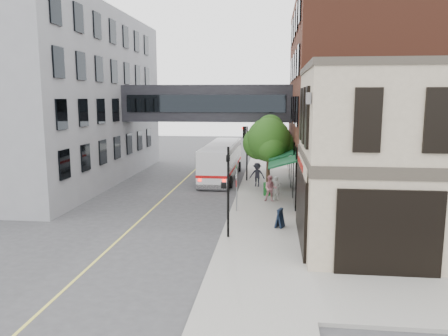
% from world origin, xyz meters
% --- Properties ---
extents(ground, '(120.00, 120.00, 0.00)m').
position_xyz_m(ground, '(0.00, 0.00, 0.00)').
color(ground, '#38383A').
rests_on(ground, ground).
extents(sidewalk_main, '(4.00, 60.00, 0.15)m').
position_xyz_m(sidewalk_main, '(2.00, 14.00, 0.07)').
color(sidewalk_main, gray).
rests_on(sidewalk_main, ground).
extents(corner_building, '(10.19, 8.12, 8.45)m').
position_xyz_m(corner_building, '(8.97, 2.00, 4.21)').
color(corner_building, tan).
rests_on(corner_building, ground).
extents(brick_building, '(13.76, 18.00, 14.00)m').
position_xyz_m(brick_building, '(9.98, 15.00, 6.99)').
color(brick_building, '#57291B').
rests_on(brick_building, ground).
extents(opposite_building, '(14.00, 24.00, 14.00)m').
position_xyz_m(opposite_building, '(-17.00, 16.00, 7.00)').
color(opposite_building, gray).
rests_on(opposite_building, ground).
extents(skyway_bridge, '(14.00, 3.18, 3.00)m').
position_xyz_m(skyway_bridge, '(-3.00, 18.00, 6.50)').
color(skyway_bridge, black).
rests_on(skyway_bridge, ground).
extents(traffic_signal_near, '(0.44, 0.22, 4.60)m').
position_xyz_m(traffic_signal_near, '(0.37, 2.00, 2.98)').
color(traffic_signal_near, black).
rests_on(traffic_signal_near, sidewalk_main).
extents(traffic_signal_far, '(0.53, 0.28, 4.50)m').
position_xyz_m(traffic_signal_far, '(0.26, 17.00, 3.34)').
color(traffic_signal_far, black).
rests_on(traffic_signal_far, sidewalk_main).
extents(street_sign_pole, '(0.08, 0.75, 3.00)m').
position_xyz_m(street_sign_pole, '(0.39, 7.00, 1.93)').
color(street_sign_pole, gray).
rests_on(street_sign_pole, sidewalk_main).
extents(street_tree, '(3.80, 3.20, 5.60)m').
position_xyz_m(street_tree, '(2.19, 13.22, 3.91)').
color(street_tree, '#382619').
rests_on(street_tree, sidewalk_main).
extents(lane_marking, '(0.12, 40.00, 0.01)m').
position_xyz_m(lane_marking, '(-5.00, 10.00, 0.01)').
color(lane_marking, '#D8CC4C').
rests_on(lane_marking, ground).
extents(bus, '(2.80, 11.16, 3.00)m').
position_xyz_m(bus, '(-1.91, 18.52, 1.68)').
color(bus, silver).
rests_on(bus, ground).
extents(pedestrian_a, '(0.66, 0.52, 1.60)m').
position_xyz_m(pedestrian_a, '(2.80, 10.21, 0.95)').
color(pedestrian_a, silver).
rests_on(pedestrian_a, sidewalk_main).
extents(pedestrian_b, '(0.85, 0.67, 1.74)m').
position_xyz_m(pedestrian_b, '(2.42, 9.77, 1.02)').
color(pedestrian_b, '#C27E87').
rests_on(pedestrian_b, sidewalk_main).
extents(pedestrian_c, '(1.26, 0.82, 1.84)m').
position_xyz_m(pedestrian_c, '(1.35, 14.65, 1.07)').
color(pedestrian_c, black).
rests_on(pedestrian_c, sidewalk_main).
extents(newspaper_box, '(0.49, 0.45, 0.90)m').
position_xyz_m(newspaper_box, '(2.15, 11.58, 0.60)').
color(newspaper_box, '#155D20').
rests_on(newspaper_box, sidewalk_main).
extents(sandwich_board, '(0.55, 0.66, 1.01)m').
position_xyz_m(sandwich_board, '(2.97, 3.90, 0.66)').
color(sandwich_board, black).
rests_on(sandwich_board, sidewalk_main).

